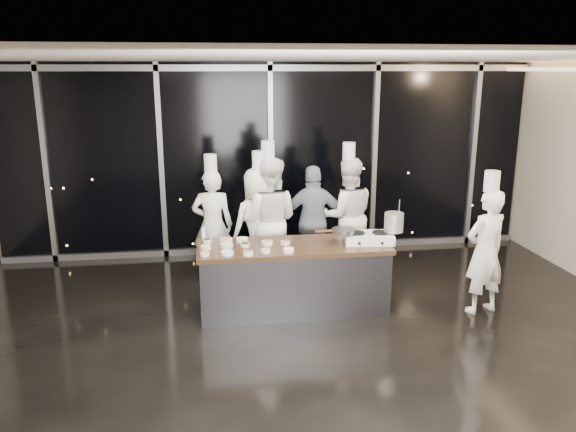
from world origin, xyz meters
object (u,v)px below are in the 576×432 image
chef_right (347,215)px  stock_pot (394,222)px  stove (368,238)px  guest (314,221)px  chef_left (260,224)px  demo_counter (293,277)px  frying_pan (343,231)px  chef_center (268,220)px  chef_side (485,250)px  chef_far_left (213,224)px

chef_right → stock_pot: bearing=102.2°
stove → guest: bearing=116.3°
chef_left → guest: size_ratio=1.15×
demo_counter → stock_pot: stock_pot is taller
demo_counter → frying_pan: 0.89m
stock_pot → stove: bearing=176.1°
demo_counter → stock_pot: bearing=-2.6°
chef_center → chef_right: (1.25, 0.26, -0.04)m
stock_pot → chef_side: bearing=-17.0°
stock_pot → chef_left: 2.03m
chef_right → guest: bearing=6.7°
stove → chef_right: bearing=94.0°
chef_left → chef_side: bearing=131.5°
stove → chef_side: bearing=-7.5°
frying_pan → chef_right: (0.40, 1.34, -0.16)m
stove → stock_pot: stock_pot is taller
stock_pot → chef_side: (1.12, -0.34, -0.32)m
demo_counter → stock_pot: 1.49m
frying_pan → chef_right: 1.41m
frying_pan → chef_left: 1.50m
demo_counter → chef_far_left: size_ratio=1.30×
chef_far_left → guest: (1.52, -0.05, -0.00)m
frying_pan → chef_far_left: bearing=147.6°
chef_left → stock_pot: bearing=124.7°
demo_counter → chef_left: chef_left is taller
stock_pot → chef_far_left: (-2.32, 1.39, -0.31)m
stove → guest: size_ratio=0.39×
stock_pot → guest: 1.59m
chef_center → guest: (0.71, 0.21, -0.10)m
stove → guest: guest is taller
stock_pot → chef_left: bearing=144.5°
stock_pot → guest: bearing=120.9°
chef_far_left → chef_left: bearing=167.0°
guest → frying_pan: bearing=100.0°
demo_counter → chef_center: size_ratio=1.17×
chef_left → chef_center: (0.13, -0.04, 0.07)m
frying_pan → guest: (-0.13, 1.29, -0.22)m
stock_pot → chef_side: 1.21m
chef_left → demo_counter: bearing=86.7°
chef_left → chef_center: 0.15m
frying_pan → chef_center: (-0.85, 1.09, -0.12)m
chef_right → chef_side: 2.21m
stock_pot → demo_counter: bearing=177.4°
chef_far_left → chef_center: 0.85m
demo_counter → chef_left: (-0.33, 1.11, 0.42)m
chef_left → frying_pan: bearing=111.1°
chef_far_left → guest: chef_far_left is taller
demo_counter → frying_pan: frying_pan is taller
demo_counter → stove: (0.98, -0.04, 0.51)m
chef_side → stock_pot: bearing=-33.1°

